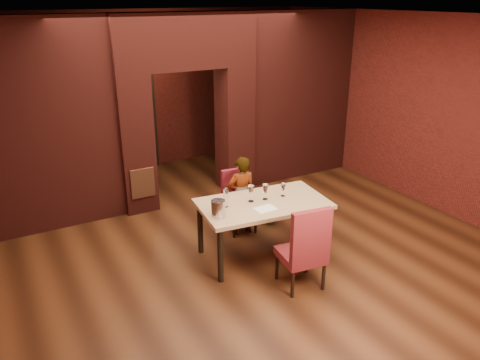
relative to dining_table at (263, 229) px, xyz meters
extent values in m
plane|color=#412010|center=(-0.07, 0.41, -0.41)|extent=(8.00, 8.00, 0.00)
cube|color=silver|center=(-0.07, 0.41, 2.79)|extent=(7.00, 8.00, 0.04)
cube|color=maroon|center=(-0.07, 4.41, 1.19)|extent=(7.00, 0.04, 3.20)
cube|color=maroon|center=(3.43, 0.41, 1.19)|extent=(0.04, 8.00, 3.20)
cube|color=maroon|center=(-1.02, 2.41, 0.74)|extent=(0.55, 0.55, 2.30)
cube|color=maroon|center=(0.88, 2.41, 0.74)|extent=(0.55, 0.55, 2.30)
cube|color=maroon|center=(-0.07, 2.41, 2.34)|extent=(2.45, 0.55, 0.90)
cube|color=maroon|center=(-2.43, 2.41, 1.19)|extent=(2.28, 0.35, 3.20)
cube|color=maroon|center=(2.30, 2.41, 1.19)|extent=(2.28, 0.35, 3.20)
cube|color=#AB5531|center=(-1.02, 2.12, 0.14)|extent=(0.40, 0.03, 0.50)
cube|color=black|center=(-0.47, 4.35, 0.64)|extent=(0.90, 0.08, 2.10)
cube|color=black|center=(-0.47, 4.31, 0.64)|extent=(1.02, 0.04, 2.22)
cube|color=#A2815F|center=(0.00, 0.00, 0.00)|extent=(1.84, 1.17, 0.82)
cube|color=maroon|center=(0.09, 0.81, 0.07)|extent=(0.47, 0.47, 0.96)
cube|color=maroon|center=(0.02, -0.86, 0.16)|extent=(0.58, 0.58, 1.13)
imported|color=white|center=(0.07, 0.73, 0.21)|extent=(0.47, 0.33, 1.24)
cube|color=silver|center=(-0.09, -0.20, 0.41)|extent=(0.28, 0.21, 0.00)
cylinder|color=#B2B1B9|center=(-0.74, -0.10, 0.52)|extent=(0.18, 0.18, 0.22)
cylinder|color=white|center=(-0.51, 0.12, 0.55)|extent=(0.06, 0.06, 0.28)
imported|color=#2E6527|center=(0.64, 0.80, -0.21)|extent=(0.44, 0.41, 0.41)
camera|label=1|loc=(-3.13, -4.91, 3.04)|focal=35.00mm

